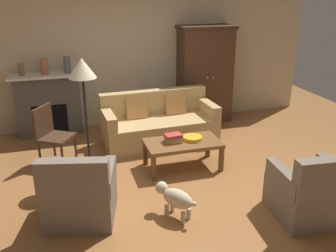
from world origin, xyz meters
TOP-DOWN VIEW (x-y plane):
  - ground_plane at (0.00, 0.00)m, footprint 9.60×9.60m
  - back_wall at (0.00, 2.55)m, footprint 7.20×0.10m
  - fireplace at (-1.55, 2.30)m, footprint 1.26×0.48m
  - armoire at (1.40, 2.22)m, footprint 1.06×0.57m
  - couch at (0.24, 1.37)m, footprint 1.96×0.95m
  - coffee_table at (0.33, 0.33)m, footprint 1.10×0.60m
  - fruit_bowl at (0.49, 0.36)m, footprint 0.29×0.29m
  - book_stack at (0.19, 0.36)m, footprint 0.26×0.20m
  - mantel_vase_bronze at (-1.93, 2.28)m, footprint 0.10×0.10m
  - mantel_vase_terracotta at (-1.55, 2.28)m, footprint 0.13×0.13m
  - mantel_vase_slate at (-1.17, 2.28)m, footprint 0.11×0.11m
  - armchair_near_left at (-1.21, -0.59)m, footprint 0.92×0.93m
  - armchair_near_right at (1.35, -1.30)m, footprint 0.84×0.83m
  - side_chair_wooden at (-1.52, 1.03)m, footprint 0.61×0.61m
  - floor_lamp at (-1.02, 0.39)m, footprint 0.36×0.36m
  - dog at (-0.15, -0.85)m, footprint 0.41×0.49m

SIDE VIEW (x-z plane):
  - ground_plane at x=0.00m, z-range 0.00..0.00m
  - dog at x=-0.15m, z-range 0.05..0.44m
  - armchair_near_left at x=-1.21m, z-range -0.12..0.76m
  - armchair_near_right at x=1.35m, z-range -0.12..0.76m
  - couch at x=0.24m, z-range -0.11..0.75m
  - coffee_table at x=0.33m, z-range 0.16..0.58m
  - fruit_bowl at x=0.49m, z-range 0.42..0.47m
  - book_stack at x=0.19m, z-range 0.42..0.54m
  - side_chair_wooden at x=-1.52m, z-range 0.06..0.96m
  - fireplace at x=-1.55m, z-range 0.01..1.13m
  - armoire at x=1.40m, z-range 0.00..1.87m
  - mantel_vase_bronze at x=-1.93m, z-range 1.12..1.32m
  - mantel_vase_terracotta at x=-1.55m, z-range 1.12..1.39m
  - mantel_vase_slate at x=-1.17m, z-range 1.12..1.41m
  - back_wall at x=0.00m, z-range 0.00..2.80m
  - floor_lamp at x=-1.02m, z-range 0.62..2.33m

